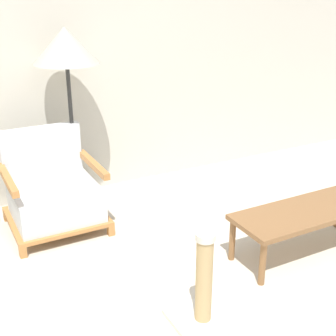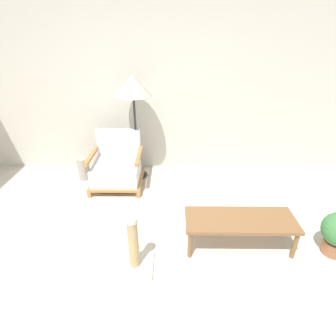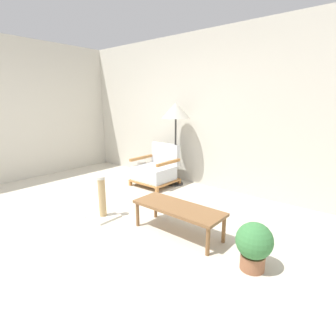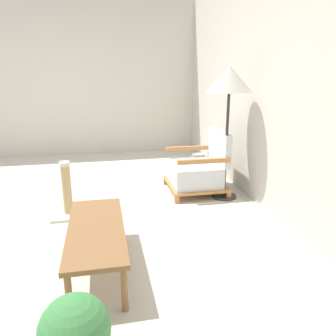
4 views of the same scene
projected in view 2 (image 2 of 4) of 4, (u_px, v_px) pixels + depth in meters
The scene contains 7 objects.
ground_plane at pixel (129, 303), 2.19m from camera, with size 14.00×14.00×0.00m, color beige.
wall_back at pixel (147, 83), 3.78m from camera, with size 8.00×0.06×2.70m.
armchair at pixel (117, 167), 3.76m from camera, with size 0.72×0.68×0.76m.
floor_lamp at pixel (133, 89), 3.50m from camera, with size 0.52×0.52×1.52m.
coffee_table at pixel (240, 222), 2.64m from camera, with size 1.11×0.41×0.35m.
vase at pixel (84, 168), 3.97m from camera, with size 0.18×0.18×0.34m, color #9E998E.
scratching_post at pixel (134, 252), 2.44m from camera, with size 0.35×0.35×0.59m.
Camera 2 is at (0.35, -1.41, 2.01)m, focal length 28.00 mm.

